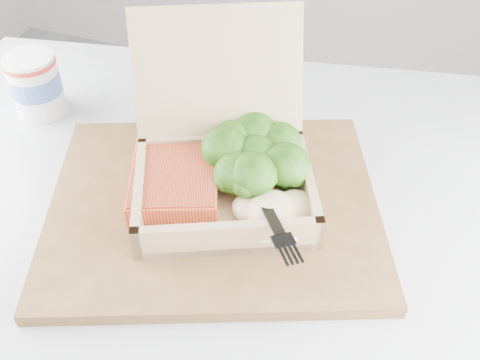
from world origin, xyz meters
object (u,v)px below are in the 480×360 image
(serving_tray, at_px, (214,205))
(paper_cup, at_px, (35,83))
(takeout_container, at_px, (222,154))
(cafe_table, at_px, (186,333))

(serving_tray, distance_m, paper_cup, 0.33)
(paper_cup, bearing_deg, takeout_container, -12.51)
(serving_tray, relative_size, takeout_container, 1.35)
(serving_tray, xyz_separation_m, takeout_container, (-0.00, 0.03, 0.05))
(serving_tray, bearing_deg, takeout_container, 91.18)
(cafe_table, bearing_deg, paper_cup, 150.02)
(cafe_table, height_order, takeout_container, takeout_container)
(cafe_table, relative_size, serving_tray, 2.51)
(cafe_table, xyz_separation_m, takeout_container, (0.02, 0.10, 0.25))
(takeout_container, bearing_deg, cafe_table, -126.72)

